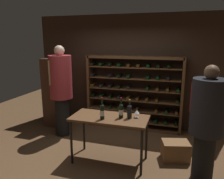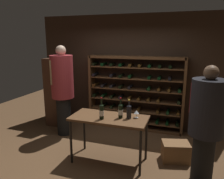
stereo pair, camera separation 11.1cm
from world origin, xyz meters
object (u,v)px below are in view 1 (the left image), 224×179
person_bystander_dark_jacket (207,120)px  display_cabinet (53,93)px  person_guest_blue_shirt (61,87)px  wine_bottle_green_slim (121,111)px  wine_glass_stemmed_center (137,112)px  tasting_table (110,122)px  wine_bottle_red_label (102,111)px  wine_crate (175,151)px  wine_bottle_black_capsule (130,111)px  wine_rack (133,93)px

person_bystander_dark_jacket → display_cabinet: 3.74m
person_guest_blue_shirt → wine_bottle_green_slim: bearing=-56.0°
person_bystander_dark_jacket → wine_glass_stemmed_center: (-1.10, 0.21, -0.05)m
tasting_table → wine_bottle_green_slim: (0.20, 0.02, 0.22)m
person_bystander_dark_jacket → wine_bottle_green_slim: (-1.37, 0.12, -0.02)m
wine_bottle_red_label → wine_bottle_green_slim: bearing=28.2°
wine_crate → wine_glass_stemmed_center: size_ratio=3.56×
person_guest_blue_shirt → tasting_table: bearing=-59.8°
tasting_table → person_guest_blue_shirt: 1.66m
person_bystander_dark_jacket → wine_bottle_black_capsule: (-1.22, 0.14, -0.03)m
wine_bottle_green_slim → wine_bottle_red_label: (-0.30, -0.16, 0.01)m
person_bystander_dark_jacket → wine_crate: 1.05m
person_bystander_dark_jacket → wine_bottle_red_label: person_bystander_dark_jacket is taller
wine_rack → wine_crate: (1.08, -1.28, -0.72)m
wine_bottle_green_slim → wine_bottle_black_capsule: bearing=9.4°
tasting_table → wine_rack: bearing=87.5°
wine_crate → display_cabinet: (-3.06, 0.86, 0.69)m
wine_glass_stemmed_center → display_cabinet: bearing=154.3°
display_cabinet → wine_glass_stemmed_center: 2.64m
wine_rack → person_guest_blue_shirt: person_guest_blue_shirt is taller
wine_rack → wine_bottle_red_label: size_ratio=6.06×
wine_bottle_black_capsule → person_bystander_dark_jacket: bearing=-6.6°
tasting_table → wine_glass_stemmed_center: 0.51m
person_bystander_dark_jacket → wine_bottle_black_capsule: size_ratio=5.41×
wine_crate → wine_bottle_green_slim: bearing=-158.5°
wine_crate → display_cabinet: display_cabinet is taller
display_cabinet → wine_glass_stemmed_center: bearing=-25.7°
person_guest_blue_shirt → wine_glass_stemmed_center: size_ratio=15.35×
person_guest_blue_shirt → wine_bottle_black_capsule: 1.92m
wine_bottle_green_slim → display_cabinet: bearing=149.8°
tasting_table → person_guest_blue_shirt: bearing=150.3°
display_cabinet → wine_bottle_black_capsule: display_cabinet is taller
person_bystander_dark_jacket → wine_bottle_red_label: size_ratio=4.74×
wine_glass_stemmed_center → wine_bottle_green_slim: bearing=-160.9°
wine_rack → person_bystander_dark_jacket: (1.50, -1.77, 0.11)m
wine_rack → wine_bottle_black_capsule: (0.27, -1.63, 0.08)m
display_cabinet → wine_bottle_green_slim: bearing=-30.2°
tasting_table → wine_bottle_red_label: (-0.09, -0.14, 0.22)m
wine_glass_stemmed_center → tasting_table: bearing=-166.4°
wine_bottle_black_capsule → wine_glass_stemmed_center: 0.14m
wine_bottle_green_slim → wine_rack: bearing=94.5°
wine_crate → display_cabinet: 3.26m
wine_rack → person_guest_blue_shirt: 1.74m
wine_crate → wine_bottle_red_label: wine_bottle_red_label is taller
display_cabinet → wine_glass_stemmed_center: size_ratio=12.86×
wine_crate → wine_glass_stemmed_center: wine_glass_stemmed_center is taller
wine_crate → wine_bottle_black_capsule: bearing=-156.5°
person_bystander_dark_jacket → wine_crate: size_ratio=3.83×
person_bystander_dark_jacket → wine_bottle_green_slim: size_ratio=5.03×
wine_crate → wine_bottle_red_label: 1.58m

